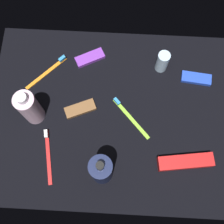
{
  "coord_description": "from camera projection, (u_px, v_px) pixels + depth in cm",
  "views": [
    {
      "loc": [
        1.54,
        -29.28,
        96.04
      ],
      "look_at": [
        0.0,
        0.0,
        3.0
      ],
      "focal_mm": 47.18,
      "sensor_mm": 36.0,
      "label": 1
    }
  ],
  "objects": [
    {
      "name": "snack_bar_brown",
      "position": [
        80.0,
        109.0,
        1.0
      ],
      "size": [
        11.14,
        7.76,
        1.5
      ],
      "primitive_type": "cube",
      "rotation": [
        0.0,
        0.0,
        0.4
      ],
      "color": "brown",
      "rests_on": "ground_plane"
    },
    {
      "name": "ground_plane",
      "position": [
        112.0,
        115.0,
        1.01
      ],
      "size": [
        84.0,
        64.0,
        1.2
      ],
      "primitive_type": "cube",
      "color": "black"
    },
    {
      "name": "bodywash_bottle",
      "position": [
        30.0,
        108.0,
        0.93
      ],
      "size": [
        6.52,
        6.52,
        17.62
      ],
      "color": "silver",
      "rests_on": "ground_plane"
    },
    {
      "name": "lotion_bottle",
      "position": [
        101.0,
        170.0,
        0.86
      ],
      "size": [
        6.71,
        6.71,
        20.2
      ],
      "color": "#161E41",
      "rests_on": "ground_plane"
    },
    {
      "name": "snack_bar_purple",
      "position": [
        90.0,
        58.0,
        1.06
      ],
      "size": [
        11.08,
        8.29,
        1.5
      ],
      "primitive_type": "cube",
      "rotation": [
        0.0,
        0.0,
        0.47
      ],
      "color": "purple",
      "rests_on": "ground_plane"
    },
    {
      "name": "toothpaste_box_red",
      "position": [
        185.0,
        162.0,
        0.94
      ],
      "size": [
        18.04,
        6.83,
        3.2
      ],
      "primitive_type": "cube",
      "rotation": [
        0.0,
        0.0,
        0.14
      ],
      "color": "red",
      "rests_on": "ground_plane"
    },
    {
      "name": "snack_bar_blue",
      "position": [
        196.0,
        78.0,
        1.04
      ],
      "size": [
        10.78,
        5.11,
        1.5
      ],
      "primitive_type": "cube",
      "rotation": [
        0.0,
        0.0,
        -0.11
      ],
      "color": "blue",
      "rests_on": "ground_plane"
    },
    {
      "name": "toothbrush_lime",
      "position": [
        129.0,
        116.0,
        1.0
      ],
      "size": [
        13.04,
        14.09,
        2.1
      ],
      "color": "#8CD133",
      "rests_on": "ground_plane"
    },
    {
      "name": "toothbrush_orange",
      "position": [
        49.0,
        71.0,
        1.05
      ],
      "size": [
        13.48,
        13.67,
        2.1
      ],
      "color": "orange",
      "rests_on": "ground_plane"
    },
    {
      "name": "deodorant_stick",
      "position": [
        162.0,
        62.0,
        1.02
      ],
      "size": [
        4.17,
        4.17,
        8.89
      ],
      "primitive_type": "cylinder",
      "color": "silver",
      "rests_on": "ground_plane"
    },
    {
      "name": "toothbrush_red",
      "position": [
        48.0,
        153.0,
        0.96
      ],
      "size": [
        4.55,
        17.91,
        2.1
      ],
      "color": "red",
      "rests_on": "ground_plane"
    }
  ]
}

